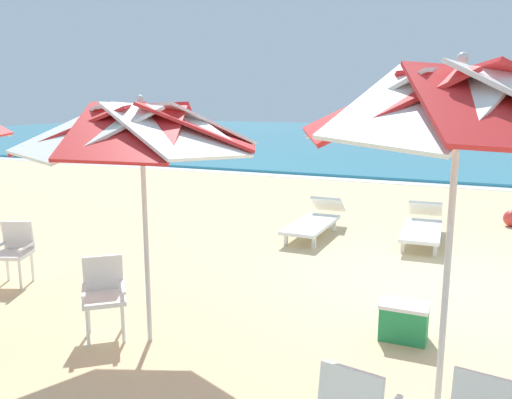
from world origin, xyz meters
TOP-DOWN VIEW (x-y plane):
  - ground_plane at (0.00, 0.00)m, footprint 80.00×80.00m
  - sea at (0.00, 27.25)m, footprint 80.00×36.00m
  - surf_foam at (0.00, 8.95)m, footprint 80.00×0.70m
  - beach_umbrella_0 at (0.25, -3.23)m, footprint 2.29×2.29m
  - beach_umbrella_1 at (-2.65, -2.92)m, footprint 2.44×2.44m
  - plastic_chair_3 at (-3.16, -3.00)m, footprint 0.63×0.63m
  - plastic_chair_5 at (-5.35, -2.22)m, footprint 0.57×0.59m
  - sun_lounger_1 at (-0.44, 2.28)m, footprint 0.73×2.17m
  - sun_lounger_2 at (-2.34, 1.94)m, footprint 0.66×2.15m
  - cooler_box at (-0.20, -1.81)m, footprint 0.50×0.34m
  - beach_ball at (1.09, 4.17)m, footprint 0.33×0.33m

SIDE VIEW (x-z plane):
  - ground_plane at x=0.00m, z-range 0.00..0.00m
  - surf_foam at x=0.00m, z-range 0.00..0.01m
  - sea at x=0.00m, z-range 0.00..0.10m
  - beach_ball at x=1.09m, z-range 0.00..0.33m
  - cooler_box at x=-0.20m, z-range 0.00..0.40m
  - sun_lounger_1 at x=-0.44m, z-range -0.03..0.59m
  - sun_lounger_2 at x=-2.34m, z-range -0.03..0.59m
  - plastic_chair_3 at x=-3.16m, z-range 0.06..0.93m
  - plastic_chair_5 at x=-5.35m, z-range 0.06..0.93m
  - beach_umbrella_1 at x=-2.65m, z-range 0.94..3.50m
  - beach_umbrella_0 at x=0.25m, z-range 1.04..3.87m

